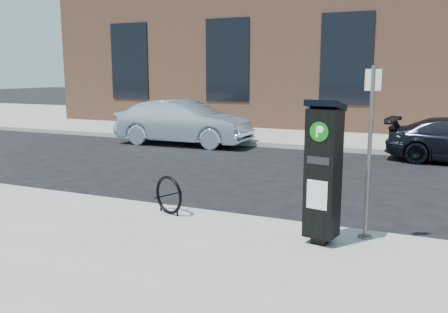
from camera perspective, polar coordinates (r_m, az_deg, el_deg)
The scene contains 9 objects.
ground at distance 8.04m, azimuth -0.79°, elevation -7.72°, with size 120.00×120.00×0.00m, color black.
sidewalk_far at distance 21.34m, azimuth 15.03°, elevation 3.25°, with size 60.00×12.00×0.15m, color gray.
curb_near at distance 8.00m, azimuth -0.86°, elevation -7.25°, with size 60.00×0.12×0.16m, color #9E9B93.
curb_far at distance 15.51m, azimuth 11.60°, elevation 0.98°, with size 60.00×0.12×0.16m, color #9E9B93.
building at distance 24.24m, azimuth 16.61°, elevation 13.60°, with size 28.00×10.05×8.25m.
parking_kiosk at distance 6.48m, azimuth 11.83°, elevation -1.72°, with size 0.51×0.47×1.96m.
sign_pole at distance 6.80m, azimuth 17.06°, elevation 0.20°, with size 0.21×0.19×2.40m.
bike_rack at distance 7.89m, azimuth -6.67°, elevation -4.64°, with size 0.62×0.28×0.65m.
car_silver at distance 16.46m, azimuth -4.89°, elevation 4.11°, with size 1.64×4.69×1.55m, color #9EB3C9.
Camera 1 is at (3.19, -6.97, 2.44)m, focal length 38.00 mm.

